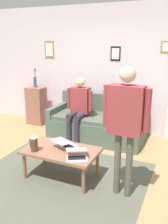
# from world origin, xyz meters

# --- Properties ---
(ground_plane) EXTENTS (7.68, 7.68, 0.00)m
(ground_plane) POSITION_xyz_m (0.00, 0.00, 0.00)
(ground_plane) COLOR #9F7E50
(area_rug) EXTENTS (2.48, 2.13, 0.01)m
(area_rug) POSITION_xyz_m (0.01, 0.19, 0.00)
(area_rug) COLOR #525546
(area_rug) RESTS_ON ground_plane
(back_wall) EXTENTS (7.04, 0.11, 2.70)m
(back_wall) POSITION_xyz_m (0.00, -2.20, 1.35)
(back_wall) COLOR silver
(back_wall) RESTS_ON ground_plane
(couch) EXTENTS (1.91, 0.88, 0.88)m
(couch) POSITION_xyz_m (0.08, -1.55, 0.31)
(couch) COLOR #4C5F4E
(couch) RESTS_ON ground_plane
(coffee_table) EXTENTS (1.08, 0.64, 0.45)m
(coffee_table) POSITION_xyz_m (0.01, 0.09, 0.40)
(coffee_table) COLOR #8A5945
(coffee_table) RESTS_ON ground_plane
(laptop_left) EXTENTS (0.39, 0.40, 0.12)m
(laptop_left) POSITION_xyz_m (0.01, -0.02, 0.49)
(laptop_left) COLOR silver
(laptop_left) RESTS_ON coffee_table
(laptop_center) EXTENTS (0.38, 0.38, 0.13)m
(laptop_center) POSITION_xyz_m (-0.31, 0.24, 0.49)
(laptop_center) COLOR silver
(laptop_center) RESTS_ON coffee_table
(french_press) EXTENTS (0.13, 0.11, 0.24)m
(french_press) POSITION_xyz_m (0.34, 0.29, 0.55)
(french_press) COLOR #4C3323
(french_press) RESTS_ON coffee_table
(side_shelf) EXTENTS (0.42, 0.32, 0.90)m
(side_shelf) POSITION_xyz_m (1.77, -1.81, 0.45)
(side_shelf) COLOR #945B4B
(side_shelf) RESTS_ON ground_plane
(flower_vase) EXTENTS (0.08, 0.08, 0.45)m
(flower_vase) POSITION_xyz_m (1.76, -1.81, 1.06)
(flower_vase) COLOR #305C84
(flower_vase) RESTS_ON side_shelf
(person_standing) EXTENTS (0.59, 0.21, 1.69)m
(person_standing) POSITION_xyz_m (-0.93, 0.14, 1.09)
(person_standing) COLOR #515044
(person_standing) RESTS_ON ground_plane
(person_seated) EXTENTS (0.55, 0.51, 1.28)m
(person_seated) POSITION_xyz_m (0.40, -1.32, 0.73)
(person_seated) COLOR #352B3B
(person_seated) RESTS_ON ground_plane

